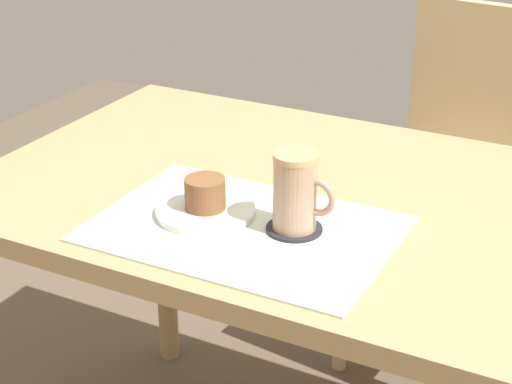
% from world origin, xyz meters
% --- Properties ---
extents(dining_table, '(1.24, 0.75, 0.73)m').
position_xyz_m(dining_table, '(0.00, 0.00, 0.65)').
color(dining_table, tan).
rests_on(dining_table, ground_plane).
extents(wooden_chair, '(0.47, 0.47, 0.90)m').
position_xyz_m(wooden_chair, '(0.06, 0.71, 0.49)').
color(wooden_chair, '#D1B27F').
rests_on(wooden_chair, ground_plane).
extents(placemat, '(0.47, 0.33, 0.00)m').
position_xyz_m(placemat, '(-0.07, -0.18, 0.73)').
color(placemat, silver).
rests_on(placemat, dining_table).
extents(pastry_plate, '(0.16, 0.16, 0.01)m').
position_xyz_m(pastry_plate, '(-0.15, -0.17, 0.74)').
color(pastry_plate, silver).
rests_on(pastry_plate, placemat).
extents(pastry, '(0.07, 0.07, 0.05)m').
position_xyz_m(pastry, '(-0.15, -0.17, 0.77)').
color(pastry, brown).
rests_on(pastry, pastry_plate).
extents(coffee_coaster, '(0.09, 0.09, 0.00)m').
position_xyz_m(coffee_coaster, '(0.01, -0.15, 0.73)').
color(coffee_coaster, '#232328').
rests_on(coffee_coaster, placemat).
extents(coffee_mug, '(0.10, 0.07, 0.13)m').
position_xyz_m(coffee_mug, '(0.01, -0.15, 0.80)').
color(coffee_mug, tan).
rests_on(coffee_mug, coffee_coaster).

